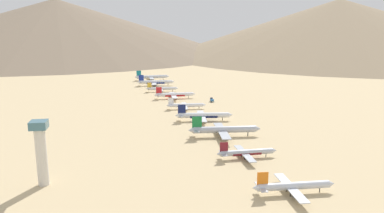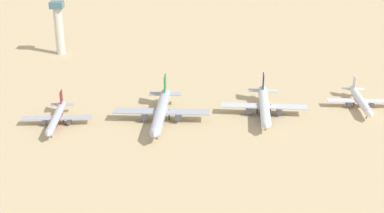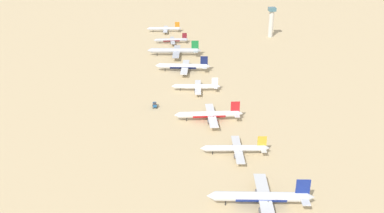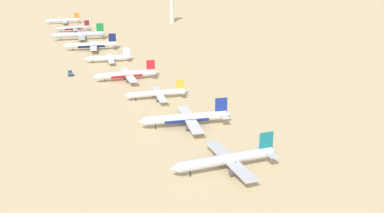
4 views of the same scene
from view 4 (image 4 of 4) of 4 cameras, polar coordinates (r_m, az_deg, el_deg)
ground_plane at (r=345.78m, az=-9.83°, el=5.08°), size 2114.43×2114.43×0.00m
parked_jet_0 at (r=512.56m, az=-15.03°, el=9.87°), size 36.70×29.78×10.59m
parked_jet_1 at (r=468.55m, az=-13.91°, el=9.04°), size 34.04×27.59×9.83m
parked_jet_2 at (r=428.13m, az=-13.18°, el=8.31°), size 47.76×38.85×13.77m
parked_jet_3 at (r=387.51m, az=-11.83°, el=7.17°), size 44.04×35.90×12.70m
parked_jet_4 at (r=347.58m, az=-9.85°, el=5.72°), size 34.60×28.14×9.97m
parked_jet_5 at (r=301.73m, az=-7.74°, el=3.81°), size 41.41×33.53×11.97m
parked_jet_6 at (r=265.38m, az=-4.15°, el=1.58°), size 35.85×29.12×10.34m
parked_jet_7 at (r=226.62m, az=-0.60°, el=-1.37°), size 45.54×37.07×13.13m
parked_jet_8 at (r=186.39m, az=4.24°, el=-6.28°), size 45.92×37.31×13.24m
service_truck at (r=319.40m, az=-14.28°, el=3.91°), size 2.94×5.33×3.90m
control_tower at (r=500.51m, az=-2.43°, el=11.80°), size 7.20×7.20×29.80m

